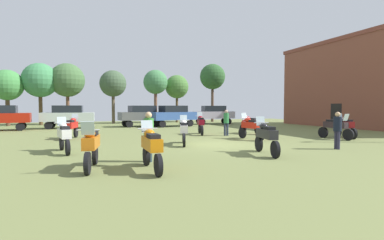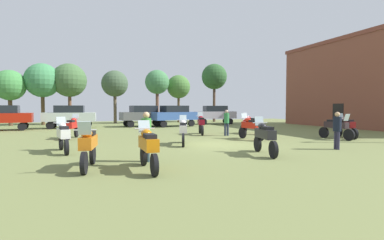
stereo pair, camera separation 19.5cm
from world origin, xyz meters
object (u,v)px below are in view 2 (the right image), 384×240
(person_3, at_px, (146,133))
(tree_3, at_px, (115,84))
(tree_1, at_px, (42,81))
(motorcycle_12, at_px, (201,124))
(person_1, at_px, (337,128))
(tree_6, at_px, (157,83))
(tree_9, at_px, (214,77))
(motorcycle_3, at_px, (72,126))
(motorcycle_13, at_px, (183,130))
(car_5, at_px, (144,114))
(motorcycle_6, at_px, (88,145))
(car_2, at_px, (70,115))
(person_2, at_px, (227,121))
(motorcycle_2, at_px, (336,127))
(tree_2, at_px, (179,87))
(motorcycle_5, at_px, (346,126))
(brick_building, at_px, (376,82))
(motorcycle_11, at_px, (148,146))
(tree_4, at_px, (69,81))
(tree_7, at_px, (10,86))
(motorcycle_4, at_px, (251,124))
(car_4, at_px, (2,116))
(car_1, at_px, (215,113))
(motorcycle_8, at_px, (265,136))
(motorcycle_10, at_px, (251,127))
(car_3, at_px, (174,114))

(person_3, xyz_separation_m, tree_3, (1.07, 23.88, 3.47))
(tree_1, bearing_deg, motorcycle_12, -52.77)
(person_1, height_order, tree_6, tree_6)
(tree_3, distance_m, tree_9, 12.21)
(motorcycle_3, distance_m, motorcycle_13, 7.16)
(person_1, bearing_deg, motorcycle_12, 33.16)
(car_5, bearing_deg, motorcycle_6, 157.31)
(tree_6, bearing_deg, tree_9, 4.87)
(motorcycle_3, xyz_separation_m, person_3, (2.73, -8.58, 0.27))
(car_2, distance_m, person_2, 14.53)
(motorcycle_2, height_order, person_2, person_2)
(tree_2, relative_size, tree_9, 0.79)
(motorcycle_6, xyz_separation_m, tree_2, (10.44, 24.28, 3.57))
(motorcycle_5, height_order, person_2, person_2)
(brick_building, relative_size, motorcycle_11, 7.82)
(motorcycle_2, height_order, tree_3, tree_3)
(tree_4, bearing_deg, tree_7, -174.48)
(motorcycle_13, relative_size, person_2, 1.30)
(motorcycle_4, distance_m, tree_3, 18.41)
(person_3, bearing_deg, tree_7, -174.73)
(motorcycle_6, bearing_deg, car_4, -60.11)
(car_1, bearing_deg, motorcycle_5, -166.70)
(car_1, bearing_deg, tree_1, 81.96)
(motorcycle_4, relative_size, tree_7, 0.39)
(motorcycle_8, relative_size, motorcycle_10, 1.01)
(tree_2, bearing_deg, motorcycle_5, -78.33)
(motorcycle_3, bearing_deg, tree_9, 57.31)
(motorcycle_11, bearing_deg, tree_7, 109.83)
(motorcycle_2, distance_m, motorcycle_6, 13.97)
(motorcycle_12, relative_size, tree_7, 0.38)
(motorcycle_2, bearing_deg, car_2, -50.31)
(motorcycle_4, xyz_separation_m, motorcycle_5, (3.98, -4.28, 0.01))
(motorcycle_13, bearing_deg, car_1, 78.02)
(motorcycle_2, height_order, person_3, person_3)
(car_3, distance_m, tree_1, 14.39)
(motorcycle_3, distance_m, car_3, 11.85)
(tree_1, distance_m, tree_3, 7.30)
(car_3, bearing_deg, car_1, -78.12)
(motorcycle_11, height_order, tree_4, tree_4)
(car_1, height_order, car_2, same)
(motorcycle_5, relative_size, car_3, 0.47)
(car_5, relative_size, tree_6, 0.73)
(person_2, xyz_separation_m, person_3, (-6.61, -7.00, 0.01))
(brick_building, distance_m, motorcycle_6, 26.12)
(car_1, distance_m, tree_6, 7.68)
(motorcycle_13, xyz_separation_m, car_5, (0.60, 13.92, 0.45))
(car_4, height_order, person_1, car_4)
(motorcycle_4, bearing_deg, tree_6, 91.91)
(motorcycle_13, height_order, tree_6, tree_6)
(brick_building, height_order, tree_2, brick_building)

